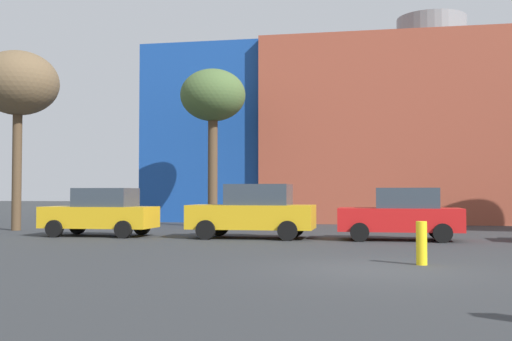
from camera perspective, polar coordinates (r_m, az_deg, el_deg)
The scene contains 8 objects.
ground_plane at distance 13.40m, azimuth 10.85°, elevation -8.84°, with size 200.00×200.00×0.00m, color #2D3033.
building_backdrop at distance 37.99m, azimuth 15.79°, elevation 3.13°, with size 32.18×11.50×11.86m.
parked_car_0 at distance 23.79m, azimuth -13.94°, elevation -3.71°, with size 4.08×2.00×1.77m.
parked_car_1 at distance 22.02m, azimuth -0.22°, elevation -3.74°, with size 4.38×2.15×1.90m.
parked_car_2 at distance 21.64m, azimuth 13.12°, elevation -3.90°, with size 4.07×2.00×1.76m.
bare_tree_1 at distance 29.87m, azimuth -3.95°, elevation 6.57°, with size 3.10×3.10×7.47m.
bare_tree_2 at distance 28.86m, azimuth -20.88°, elevation 7.29°, with size 3.44×3.44×7.68m.
bollard_yellow_0 at distance 14.36m, azimuth 14.86°, elevation -6.42°, with size 0.24×0.24×0.96m, color yellow.
Camera 1 is at (-0.01, -13.30, 1.59)m, focal length 43.87 mm.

